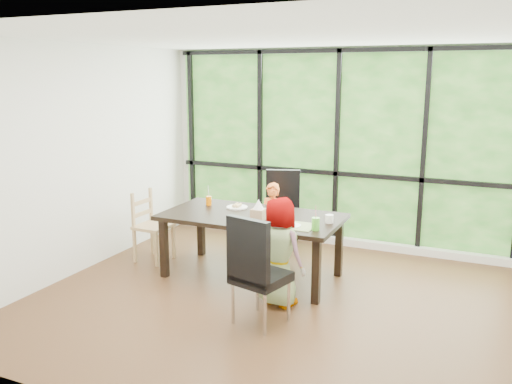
% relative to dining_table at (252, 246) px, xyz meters
% --- Properties ---
extents(ground, '(5.00, 5.00, 0.00)m').
position_rel_dining_table_xyz_m(ground, '(0.53, -0.53, -0.38)').
color(ground, black).
rests_on(ground, ground).
extents(back_wall, '(5.00, 0.00, 5.00)m').
position_rel_dining_table_xyz_m(back_wall, '(0.53, 1.72, 0.98)').
color(back_wall, silver).
rests_on(back_wall, ground).
extents(foliage_backdrop, '(4.80, 0.02, 2.65)m').
position_rel_dining_table_xyz_m(foliage_backdrop, '(0.53, 1.70, 0.98)').
color(foliage_backdrop, '#1F4B18').
rests_on(foliage_backdrop, back_wall).
extents(window_mullions, '(4.80, 0.06, 2.65)m').
position_rel_dining_table_xyz_m(window_mullions, '(0.53, 1.66, 0.98)').
color(window_mullions, black).
rests_on(window_mullions, back_wall).
extents(window_sill, '(4.80, 0.12, 0.10)m').
position_rel_dining_table_xyz_m(window_sill, '(0.53, 1.62, -0.33)').
color(window_sill, silver).
rests_on(window_sill, ground).
extents(dining_table, '(2.12, 1.18, 0.75)m').
position_rel_dining_table_xyz_m(dining_table, '(0.00, 0.00, 0.00)').
color(dining_table, black).
rests_on(dining_table, ground).
extents(chair_window_leather, '(0.58, 0.58, 1.08)m').
position_rel_dining_table_xyz_m(chair_window_leather, '(-0.02, 1.02, 0.17)').
color(chair_window_leather, black).
rests_on(chair_window_leather, ground).
extents(chair_interior_leather, '(0.56, 0.56, 1.08)m').
position_rel_dining_table_xyz_m(chair_interior_leather, '(0.59, -1.07, 0.17)').
color(chair_interior_leather, black).
rests_on(chair_interior_leather, ground).
extents(chair_end_beech, '(0.42, 0.44, 0.90)m').
position_rel_dining_table_xyz_m(chair_end_beech, '(-1.37, -0.00, 0.08)').
color(chair_end_beech, tan).
rests_on(chair_end_beech, ground).
extents(child_toddler, '(0.39, 0.27, 1.01)m').
position_rel_dining_table_xyz_m(child_toddler, '(0.00, 0.64, 0.13)').
color(child_toddler, orange).
rests_on(child_toddler, ground).
extents(child_older, '(0.64, 0.51, 1.14)m').
position_rel_dining_table_xyz_m(child_older, '(0.61, -0.60, 0.19)').
color(child_older, slate).
rests_on(child_older, ground).
extents(placemat, '(0.47, 0.34, 0.01)m').
position_rel_dining_table_xyz_m(placemat, '(0.59, -0.23, 0.38)').
color(placemat, tan).
rests_on(placemat, dining_table).
extents(plate_far, '(0.26, 0.26, 0.02)m').
position_rel_dining_table_xyz_m(plate_far, '(-0.30, 0.23, 0.38)').
color(plate_far, white).
rests_on(plate_far, dining_table).
extents(plate_near, '(0.22, 0.22, 0.01)m').
position_rel_dining_table_xyz_m(plate_near, '(0.58, -0.26, 0.38)').
color(plate_near, white).
rests_on(plate_near, dining_table).
extents(orange_cup, '(0.07, 0.07, 0.11)m').
position_rel_dining_table_xyz_m(orange_cup, '(-0.68, 0.21, 0.43)').
color(orange_cup, '#FF7700').
rests_on(orange_cup, dining_table).
extents(green_cup, '(0.08, 0.08, 0.13)m').
position_rel_dining_table_xyz_m(green_cup, '(0.87, -0.29, 0.44)').
color(green_cup, '#59CC38').
rests_on(green_cup, dining_table).
extents(white_mug, '(0.09, 0.09, 0.09)m').
position_rel_dining_table_xyz_m(white_mug, '(0.92, 0.04, 0.42)').
color(white_mug, white).
rests_on(white_mug, dining_table).
extents(tissue_box, '(0.15, 0.15, 0.13)m').
position_rel_dining_table_xyz_m(tissue_box, '(0.16, -0.17, 0.44)').
color(tissue_box, tan).
rests_on(tissue_box, dining_table).
extents(crepe_rolls_far, '(0.10, 0.12, 0.04)m').
position_rel_dining_table_xyz_m(crepe_rolls_far, '(-0.30, 0.23, 0.41)').
color(crepe_rolls_far, tan).
rests_on(crepe_rolls_far, plate_far).
extents(crepe_rolls_near, '(0.05, 0.12, 0.04)m').
position_rel_dining_table_xyz_m(crepe_rolls_near, '(0.58, -0.26, 0.41)').
color(crepe_rolls_near, tan).
rests_on(crepe_rolls_near, plate_near).
extents(straw_white, '(0.01, 0.04, 0.20)m').
position_rel_dining_table_xyz_m(straw_white, '(-0.68, 0.21, 0.53)').
color(straw_white, white).
rests_on(straw_white, orange_cup).
extents(straw_pink, '(0.01, 0.04, 0.20)m').
position_rel_dining_table_xyz_m(straw_pink, '(0.87, -0.29, 0.55)').
color(straw_pink, pink).
rests_on(straw_pink, green_cup).
extents(tissue, '(0.12, 0.12, 0.11)m').
position_rel_dining_table_xyz_m(tissue, '(0.16, -0.17, 0.56)').
color(tissue, white).
rests_on(tissue, tissue_box).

